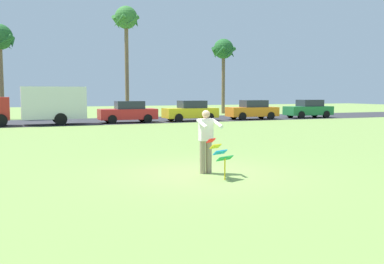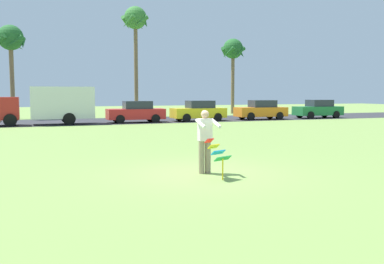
# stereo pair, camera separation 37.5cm
# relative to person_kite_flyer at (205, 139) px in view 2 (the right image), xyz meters

# --- Properties ---
(ground_plane) EXTENTS (120.00, 120.00, 0.00)m
(ground_plane) POSITION_rel_person_kite_flyer_xyz_m (-0.09, 0.02, -0.95)
(ground_plane) COLOR olive
(road_strip) EXTENTS (120.00, 8.00, 0.01)m
(road_strip) POSITION_rel_person_kite_flyer_xyz_m (-0.09, 22.62, -0.95)
(road_strip) COLOR #2D2D33
(road_strip) RESTS_ON ground
(person_kite_flyer) EXTENTS (0.53, 0.65, 1.73)m
(person_kite_flyer) POSITION_rel_person_kite_flyer_xyz_m (0.00, 0.00, 0.00)
(person_kite_flyer) COLOR gray
(person_kite_flyer) RESTS_ON ground
(kite_held) EXTENTS (0.57, 0.72, 1.02)m
(kite_held) POSITION_rel_person_kite_flyer_xyz_m (0.03, -0.81, -0.29)
(kite_held) COLOR red
(kite_held) RESTS_ON ground
(parked_truck_red_cab) EXTENTS (6.72, 2.16, 2.62)m
(parked_truck_red_cab) POSITION_rel_person_kite_flyer_xyz_m (-3.34, 20.22, 0.46)
(parked_truck_red_cab) COLOR #B2231E
(parked_truck_red_cab) RESTS_ON ground
(parked_car_red) EXTENTS (4.21, 1.85, 1.60)m
(parked_car_red) POSITION_rel_person_kite_flyer_xyz_m (2.71, 20.22, -0.18)
(parked_car_red) COLOR red
(parked_car_red) RESTS_ON ground
(parked_car_yellow) EXTENTS (4.24, 1.92, 1.60)m
(parked_car_yellow) POSITION_rel_person_kite_flyer_xyz_m (7.69, 20.22, -0.18)
(parked_car_yellow) COLOR yellow
(parked_car_yellow) RESTS_ON ground
(parked_car_orange) EXTENTS (4.26, 1.95, 1.60)m
(parked_car_orange) POSITION_rel_person_kite_flyer_xyz_m (13.24, 20.22, -0.18)
(parked_car_orange) COLOR orange
(parked_car_orange) RESTS_ON ground
(parked_car_green) EXTENTS (4.23, 1.89, 1.60)m
(parked_car_green) POSITION_rel_person_kite_flyer_xyz_m (18.91, 20.22, -0.18)
(parked_car_green) COLOR #1E7238
(parked_car_green) RESTS_ON ground
(palm_tree_right_near) EXTENTS (2.58, 2.71, 7.85)m
(palm_tree_right_near) POSITION_rel_person_kite_flyer_xyz_m (-6.04, 28.26, 5.53)
(palm_tree_right_near) COLOR brown
(palm_tree_right_near) RESTS_ON ground
(palm_tree_centre_far) EXTENTS (2.58, 2.71, 10.22)m
(palm_tree_centre_far) POSITION_rel_person_kite_flyer_xyz_m (4.74, 28.91, 7.71)
(palm_tree_centre_far) COLOR brown
(palm_tree_centre_far) RESTS_ON ground
(palm_tree_far_left) EXTENTS (2.58, 2.71, 7.91)m
(palm_tree_far_left) POSITION_rel_person_kite_flyer_xyz_m (15.53, 30.34, 5.59)
(palm_tree_far_left) COLOR brown
(palm_tree_far_left) RESTS_ON ground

